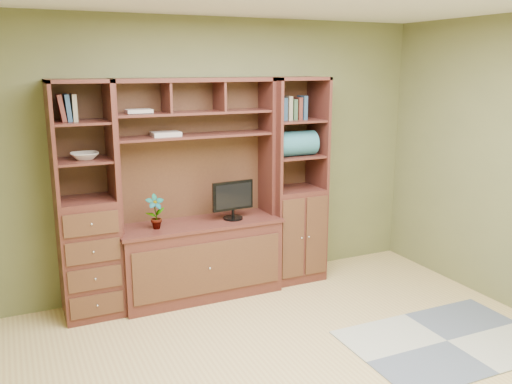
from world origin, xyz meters
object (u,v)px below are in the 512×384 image
left_tower (86,202)px  monitor (233,193)px  right_tower (294,181)px  center_hutch (199,191)px

left_tower → monitor: left_tower is taller
monitor → right_tower: bearing=1.7°
center_hutch → left_tower: same height
left_tower → right_tower: same height
center_hutch → monitor: 0.33m
right_tower → monitor: bearing=-173.9°
center_hutch → monitor: (0.32, -0.03, -0.04)m
center_hutch → left_tower: (-1.00, 0.04, 0.00)m
monitor → center_hutch: bearing=169.4°
left_tower → center_hutch: bearing=-2.3°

